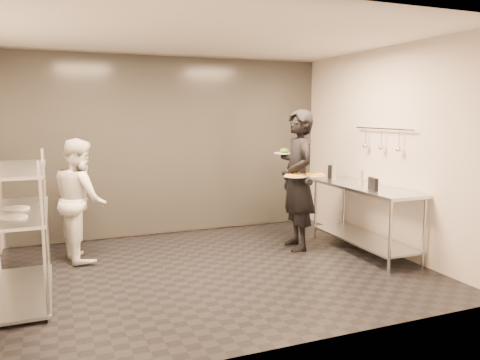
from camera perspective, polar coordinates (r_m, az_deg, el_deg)
name	(u,v)px	position (r m, az deg, el deg)	size (l,w,h in m)	color
room_shell	(187,149)	(6.66, -6.45, 3.72)	(5.00, 4.00, 2.80)	black
pass_rack	(17,225)	(5.36, -25.57, -4.97)	(0.60, 1.60, 1.50)	#B4B7BB
prep_counter	(364,207)	(6.67, 14.93, -3.23)	(0.60, 1.80, 0.92)	#B4B7BB
utensil_rail	(382,140)	(6.70, 16.93, 4.70)	(0.07, 1.20, 0.31)	#B4B7BB
waiter	(298,180)	(6.59, 7.06, -0.03)	(0.71, 0.47, 1.96)	black
chef	(80,199)	(6.43, -18.88, -2.25)	(0.78, 0.60, 1.59)	white
pizza_plate_near	(295,175)	(6.37, 6.78, 0.55)	(0.31, 0.31, 0.05)	silver
pizza_plate_far	(315,175)	(6.48, 9.08, 0.65)	(0.30, 0.30, 0.05)	silver
salad_plate	(285,152)	(6.79, 5.46, 3.44)	(0.31, 0.31, 0.07)	silver
pos_monitor	(373,184)	(6.28, 15.91, -0.47)	(0.05, 0.23, 0.17)	black
bottle_green	(334,171)	(7.14, 11.42, 1.12)	(0.07, 0.07, 0.27)	gray
bottle_clear	(361,178)	(6.66, 14.54, 0.28)	(0.06, 0.06, 0.21)	gray
bottle_dark	(330,172)	(7.22, 10.89, 0.98)	(0.06, 0.06, 0.21)	black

